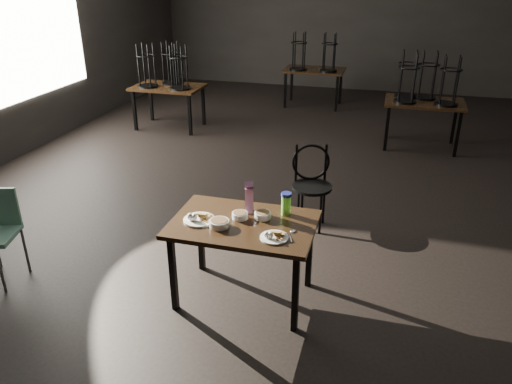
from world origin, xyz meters
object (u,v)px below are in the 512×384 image
(water_bottle, at_px, (286,203))
(main_table, at_px, (243,231))
(bentwood_chair, at_px, (311,180))
(juice_carton, at_px, (249,198))

(water_bottle, bearing_deg, main_table, -142.73)
(bentwood_chair, bearing_deg, main_table, -118.86)
(main_table, xyz_separation_m, bentwood_chair, (0.33, 1.51, -0.13))
(main_table, xyz_separation_m, water_bottle, (0.31, 0.24, 0.18))
(bentwood_chair, bearing_deg, juice_carton, -120.88)
(juice_carton, xyz_separation_m, bentwood_chair, (0.33, 1.31, -0.34))
(main_table, distance_m, bentwood_chair, 1.55)
(juice_carton, bearing_deg, bentwood_chair, 75.75)
(water_bottle, bearing_deg, bentwood_chair, 89.27)
(water_bottle, xyz_separation_m, bentwood_chair, (0.02, 1.27, -0.31))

